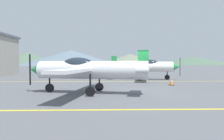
{
  "coord_description": "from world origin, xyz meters",
  "views": [
    {
      "loc": [
        -1.99,
        -12.45,
        1.89
      ],
      "look_at": [
        -1.47,
        6.0,
        1.2
      ],
      "focal_mm": 32.68,
      "sensor_mm": 36.0,
      "label": 1
    }
  ],
  "objects": [
    {
      "name": "hill_centerleft",
      "position": [
        -24.35,
        118.06,
        4.86
      ],
      "size": [
        64.25,
        64.25,
        9.73
      ],
      "primitive_type": "cone",
      "color": "slate",
      "rests_on": "ground_plane"
    },
    {
      "name": "traffic_cone_front",
      "position": [
        3.39,
        4.22,
        0.29
      ],
      "size": [
        0.36,
        0.36,
        0.59
      ],
      "color": "black",
      "rests_on": "ground_plane"
    },
    {
      "name": "airplane_near",
      "position": [
        -3.14,
        -0.06,
        1.47
      ],
      "size": [
        7.64,
        8.72,
        2.61
      ],
      "color": "silver",
      "rests_on": "ground_plane"
    },
    {
      "name": "hill_right",
      "position": [
        69.4,
        153.29,
        3.22
      ],
      "size": [
        72.28,
        72.28,
        6.44
      ],
      "primitive_type": "cone",
      "color": "#4C6651",
      "rests_on": "ground_plane"
    },
    {
      "name": "hill_left",
      "position": [
        -64.8,
        151.93,
        5.05
      ],
      "size": [
        52.6,
        52.6,
        10.1
      ],
      "primitive_type": "cone",
      "color": "#4C6651",
      "rests_on": "ground_plane"
    },
    {
      "name": "airplane_mid",
      "position": [
        2.19,
        9.85,
        1.47
      ],
      "size": [
        7.63,
        8.73,
        2.61
      ],
      "color": "white",
      "rests_on": "ground_plane"
    },
    {
      "name": "apron_line_near",
      "position": [
        0.0,
        -4.44,
        0.01
      ],
      "size": [
        80.0,
        0.16,
        0.01
      ],
      "primitive_type": "cube",
      "color": "yellow",
      "rests_on": "ground_plane"
    },
    {
      "name": "ground_plane",
      "position": [
        0.0,
        0.0,
        0.0
      ],
      "size": [
        400.0,
        400.0,
        0.0
      ],
      "primitive_type": "plane",
      "color": "#54565B"
    },
    {
      "name": "apron_line_far",
      "position": [
        0.0,
        7.65,
        0.01
      ],
      "size": [
        80.0,
        0.16,
        0.01
      ],
      "primitive_type": "cube",
      "color": "yellow",
      "rests_on": "ground_plane"
    },
    {
      "name": "hill_centerright",
      "position": [
        16.16,
        141.6,
        4.23
      ],
      "size": [
        51.45,
        51.45,
        8.47
      ],
      "primitive_type": "cone",
      "color": "slate",
      "rests_on": "ground_plane"
    }
  ]
}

